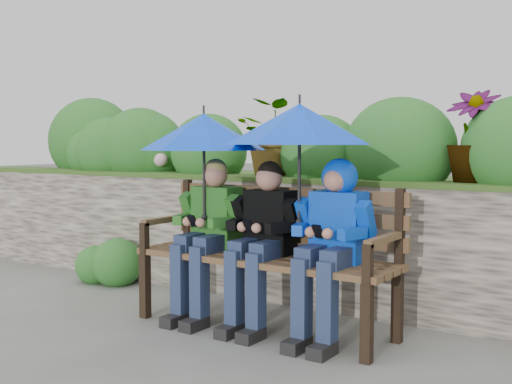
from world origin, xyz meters
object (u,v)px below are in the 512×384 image
Objects in this scene: boy_left at (208,229)px; boy_right at (332,233)px; umbrella_right at (300,124)px; boy_middle at (262,235)px; umbrella_left at (204,132)px; park_bench at (270,246)px.

boy_right is (1.02, 0.01, 0.05)m from boy_left.
boy_right is 0.75m from umbrella_right.
boy_right is 1.22× the size of umbrella_right.
umbrella_left reaches higher than boy_middle.
umbrella_left is at bearing -179.11° from boy_right.
umbrella_right is at bearing -175.73° from boy_right.
boy_right is at bearing 0.66° from boy_left.
umbrella_left is (-1.05, -0.02, 0.66)m from boy_right.
boy_left is 1.02m from boy_right.
boy_middle is 1.28× the size of umbrella_left.
boy_left is at bearing -179.34° from boy_right.
park_bench is 1.94× the size of umbrella_right.
park_bench is at bearing 11.16° from boy_left.
park_bench is 0.56m from boy_right.
park_bench is 1.63× the size of boy_middle.
umbrella_right reaches higher than boy_middle.
umbrella_left is at bearing -179.37° from boy_middle.
boy_right is at bearing -8.81° from park_bench.
park_bench is 2.08× the size of umbrella_left.
boy_middle is 1.19× the size of umbrella_right.
boy_middle is 0.54m from boy_right.
boy_left is 0.99× the size of boy_right.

